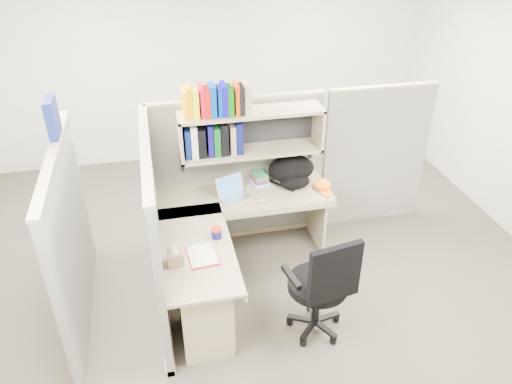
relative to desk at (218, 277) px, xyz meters
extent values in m
plane|color=#352F29|center=(0.41, 0.29, -0.44)|extent=(6.00, 6.00, 0.00)
plane|color=#BBB5A9|center=(0.41, 3.29, 0.91)|extent=(6.00, 0.00, 6.00)
cube|color=slate|center=(0.41, 1.19, 0.36)|extent=(1.80, 0.06, 1.60)
cube|color=gray|center=(0.41, 1.19, 1.18)|extent=(1.80, 0.08, 0.03)
cube|color=slate|center=(-0.49, 0.29, 0.36)|extent=(0.06, 1.80, 1.60)
cube|color=gray|center=(-0.49, 0.29, 1.18)|extent=(0.08, 1.80, 0.03)
cube|color=slate|center=(-1.19, 0.29, 0.36)|extent=(0.06, 1.80, 1.60)
cube|color=slate|center=(1.96, 1.19, 0.36)|extent=(1.20, 0.06, 1.60)
cube|color=navy|center=(-1.19, 0.64, 1.35)|extent=(0.07, 0.27, 0.32)
cube|color=white|center=(-0.46, 0.44, 0.76)|extent=(0.00, 0.21, 0.28)
cube|color=gray|center=(0.51, 0.99, 1.11)|extent=(1.40, 0.34, 0.03)
cube|color=gray|center=(0.51, 0.99, 0.70)|extent=(1.40, 0.34, 0.03)
cube|color=gray|center=(-0.18, 0.99, 0.90)|extent=(0.03, 0.34, 0.44)
cube|color=gray|center=(1.19, 0.99, 0.90)|extent=(0.03, 0.34, 0.44)
cube|color=black|center=(0.51, 1.15, 0.90)|extent=(1.38, 0.01, 0.41)
cube|color=#FFBF05|center=(-0.11, 0.97, 1.25)|extent=(0.03, 0.20, 0.26)
cube|color=#F09E05|center=(-0.07, 0.97, 1.27)|extent=(0.05, 0.20, 0.29)
cube|color=#FFF905|center=(-0.02, 0.97, 1.25)|extent=(0.06, 0.20, 0.26)
cube|color=red|center=(0.05, 0.97, 1.27)|extent=(0.04, 0.20, 0.29)
cube|color=red|center=(0.09, 0.97, 1.25)|extent=(0.05, 0.20, 0.26)
cube|color=#05319D|center=(0.14, 0.97, 1.27)|extent=(0.06, 0.20, 0.29)
cube|color=navy|center=(0.21, 0.97, 1.25)|extent=(0.04, 0.20, 0.26)
cube|color=#0B05A8|center=(0.25, 0.97, 1.27)|extent=(0.04, 0.20, 0.29)
cube|color=#065B0D|center=(0.30, 0.97, 1.25)|extent=(0.06, 0.20, 0.26)
cube|color=red|center=(0.36, 0.97, 1.27)|extent=(0.04, 0.20, 0.29)
cube|color=black|center=(0.41, 0.97, 1.25)|extent=(0.05, 0.20, 0.26)
cube|color=gray|center=(0.46, 0.97, 1.27)|extent=(0.06, 0.20, 0.29)
cube|color=#081552|center=(-0.11, 1.01, 0.86)|extent=(0.05, 0.24, 0.29)
cube|color=silver|center=(-0.05, 1.01, 0.87)|extent=(0.06, 0.24, 0.32)
cube|color=black|center=(0.02, 1.01, 0.86)|extent=(0.07, 0.24, 0.29)
cube|color=#0B0853|center=(0.10, 1.01, 0.87)|extent=(0.05, 0.24, 0.32)
cube|color=#0A4714|center=(0.17, 1.01, 0.86)|extent=(0.06, 0.24, 0.29)
cube|color=black|center=(0.24, 1.01, 0.87)|extent=(0.07, 0.24, 0.32)
cube|color=gray|center=(0.32, 1.01, 0.86)|extent=(0.05, 0.24, 0.29)
cube|color=#070D4D|center=(0.38, 1.01, 0.87)|extent=(0.06, 0.24, 0.32)
cube|color=gray|center=(0.41, 0.86, 0.28)|extent=(1.74, 0.60, 0.03)
cube|color=gray|center=(-0.16, 0.09, 0.28)|extent=(0.60, 1.34, 0.03)
cube|color=gray|center=(0.41, 0.56, 0.24)|extent=(1.74, 0.02, 0.07)
cube|color=gray|center=(0.14, 0.09, 0.24)|extent=(0.02, 1.34, 0.07)
cube|color=gray|center=(-0.16, -0.26, -0.10)|extent=(0.40, 0.55, 0.68)
cube|color=gray|center=(0.05, -0.26, 0.10)|extent=(0.02, 0.50, 0.16)
cube|color=gray|center=(0.05, -0.26, -0.08)|extent=(0.02, 0.50, 0.16)
cube|color=gray|center=(0.05, -0.26, -0.30)|extent=(0.02, 0.50, 0.22)
cube|color=#B2B2B7|center=(0.06, -0.26, 0.10)|extent=(0.01, 0.12, 0.01)
cube|color=gray|center=(1.21, 0.89, -0.09)|extent=(0.03, 0.55, 0.70)
cylinder|color=#0E1056|center=(0.03, 0.18, 0.33)|extent=(0.09, 0.09, 0.08)
cylinder|color=red|center=(0.03, 0.18, 0.38)|extent=(0.10, 0.10, 0.02)
ellipsoid|color=#87A7C0|center=(0.54, 0.67, 0.31)|extent=(0.09, 0.06, 0.03)
cylinder|color=silver|center=(0.36, 0.99, 0.34)|extent=(0.08, 0.08, 0.10)
cylinder|color=black|center=(0.79, -0.37, 0.08)|extent=(0.51, 0.51, 0.08)
cube|color=black|center=(0.83, -0.60, 0.38)|extent=(0.45, 0.13, 0.51)
cylinder|color=black|center=(0.79, -0.37, -0.13)|extent=(0.07, 0.07, 0.44)
cylinder|color=black|center=(0.79, -0.37, -0.38)|extent=(0.49, 0.49, 0.11)
cube|color=black|center=(0.54, -0.42, 0.25)|extent=(0.10, 0.29, 0.04)
cube|color=black|center=(1.04, -0.33, 0.25)|extent=(0.10, 0.29, 0.04)
camera|label=1|loc=(-0.40, -3.35, 2.91)|focal=35.00mm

